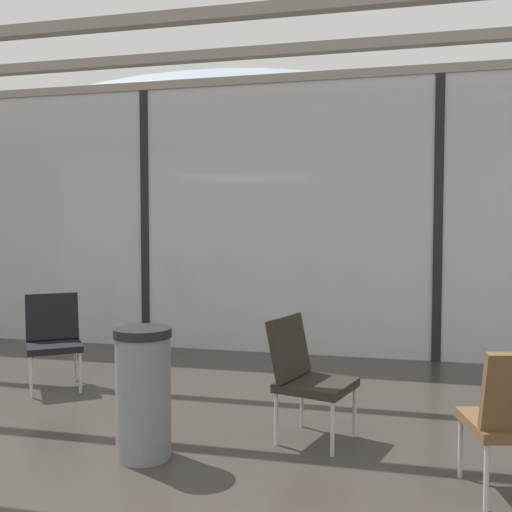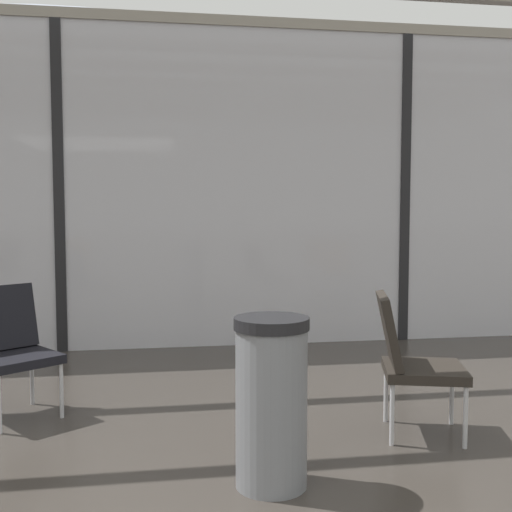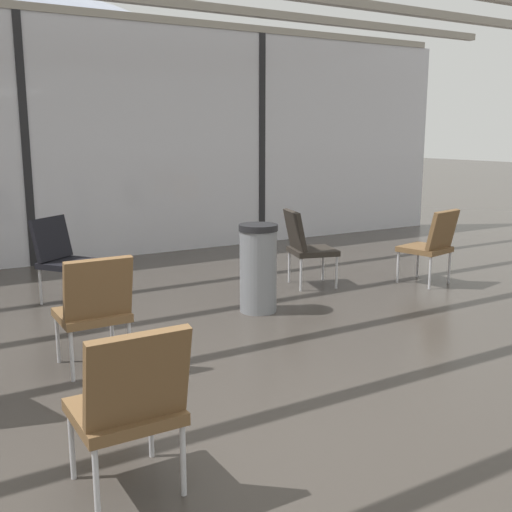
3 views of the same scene
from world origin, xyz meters
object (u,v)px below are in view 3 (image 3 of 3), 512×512
object	(u,v)px
lounge_chair_6	(432,242)
trash_bin	(258,268)
lounge_chair_1	(62,254)
lounge_chair_2	(130,400)
lounge_chair_5	(305,243)
lounge_chair_4	(94,305)

from	to	relation	value
lounge_chair_6	trash_bin	world-z (taller)	lounge_chair_6
lounge_chair_1	lounge_chair_2	distance (m)	3.78
lounge_chair_2	lounge_chair_5	xyz separation A→B (m)	(3.10, 2.96, 0.00)
lounge_chair_1	trash_bin	world-z (taller)	lounge_chair_1
lounge_chair_4	lounge_chair_6	distance (m)	4.12
lounge_chair_5	lounge_chair_2	bearing A→B (deg)	149.57
lounge_chair_4	lounge_chair_5	world-z (taller)	same
lounge_chair_6	trash_bin	xyz separation A→B (m)	(-2.27, 0.08, -0.06)
lounge_chair_1	lounge_chair_4	xyz separation A→B (m)	(-0.27, -2.06, 0.00)
lounge_chair_5	trash_bin	bearing A→B (deg)	137.07
lounge_chair_5	lounge_chair_4	bearing A→B (deg)	130.78
lounge_chair_4	lounge_chair_5	bearing A→B (deg)	-154.92
lounge_chair_1	trash_bin	xyz separation A→B (m)	(1.54, -1.36, -0.06)
lounge_chair_2	lounge_chair_4	xyz separation A→B (m)	(0.32, 1.67, 0.00)
trash_bin	lounge_chair_5	bearing A→B (deg)	31.19
lounge_chair_6	lounge_chair_5	bearing A→B (deg)	-40.22
lounge_chair_6	lounge_chair_4	bearing A→B (deg)	-4.05
lounge_chair_1	lounge_chair_5	world-z (taller)	same
lounge_chair_1	lounge_chair_6	bearing A→B (deg)	-57.08
lounge_chair_5	trash_bin	xyz separation A→B (m)	(-0.98, -0.59, -0.06)
lounge_chair_2	trash_bin	world-z (taller)	lounge_chair_2
lounge_chair_1	trash_bin	bearing A→B (deg)	-77.86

